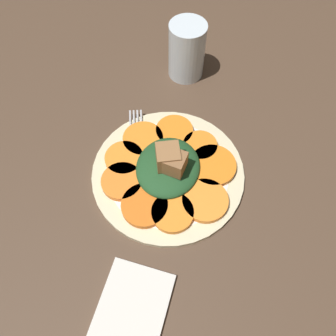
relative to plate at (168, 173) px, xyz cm
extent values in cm
cube|color=#4C3828|center=(0.00, 0.00, -1.52)|extent=(120.00, 120.00, 2.00)
cylinder|color=beige|center=(0.00, 0.00, -0.02)|extent=(25.32, 25.32, 1.00)
cylinder|color=white|center=(0.00, 0.00, 0.03)|extent=(20.26, 20.26, 1.00)
cylinder|color=orange|center=(7.15, -1.70, 1.10)|extent=(7.30, 7.30, 1.04)
cylinder|color=orange|center=(7.10, 2.79, 1.10)|extent=(6.54, 6.54, 1.04)
cylinder|color=orange|center=(3.74, 7.12, 1.10)|extent=(7.28, 7.28, 1.04)
cylinder|color=orange|center=(-2.79, 6.91, 1.10)|extent=(7.73, 7.73, 1.04)
cylinder|color=orange|center=(-5.99, 3.98, 1.10)|extent=(5.89, 5.89, 1.04)
cylinder|color=orange|center=(-7.78, -1.09, 1.10)|extent=(6.54, 6.54, 1.04)
cylinder|color=orange|center=(-4.59, -5.85, 1.10)|extent=(7.03, 7.03, 1.04)
cylinder|color=orange|center=(-0.42, -7.66, 1.10)|extent=(6.45, 6.45, 1.04)
cylinder|color=orange|center=(4.20, -6.53, 1.10)|extent=(6.67, 6.67, 1.04)
ellipsoid|color=#1E4723|center=(0.00, 0.00, 1.91)|extent=(11.50, 10.35, 2.66)
cube|color=brown|center=(0.09, 0.06, 4.87)|extent=(4.23, 4.23, 3.25)
cube|color=brown|center=(0.64, 1.24, 4.88)|extent=(3.62, 3.62, 3.28)
cube|color=olive|center=(0.20, 0.40, 5.04)|extent=(4.73, 4.73, 3.60)
cube|color=#B2B2B7|center=(1.02, -5.06, 0.78)|extent=(11.70, 5.22, 0.40)
cube|color=#B2B2B7|center=(-5.32, -7.41, 0.78)|extent=(2.17, 2.67, 0.40)
cube|color=#B2B2B7|center=(-7.89, -9.42, 0.78)|extent=(4.57, 1.94, 0.40)
cube|color=#B2B2B7|center=(-8.12, -8.80, 0.78)|extent=(4.57, 1.94, 0.40)
cube|color=#B2B2B7|center=(-8.36, -8.17, 0.78)|extent=(4.57, 1.94, 0.40)
cube|color=#B2B2B7|center=(-8.59, -7.54, 0.78)|extent=(4.57, 1.94, 0.40)
cylinder|color=silver|center=(-23.86, -3.23, 4.99)|extent=(6.99, 6.99, 11.02)
cube|color=silver|center=(23.40, 1.21, -0.12)|extent=(15.33, 9.20, 0.80)
camera|label=1|loc=(25.43, 7.40, 47.94)|focal=35.00mm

